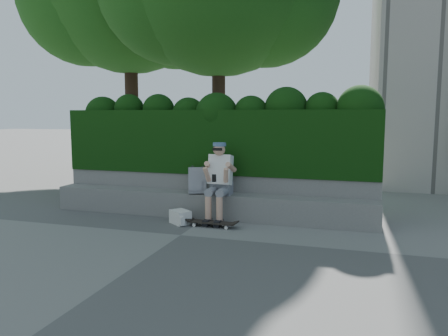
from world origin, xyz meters
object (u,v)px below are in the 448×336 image
(skateboard, at_px, (212,223))
(backpack_plaid, at_px, (197,181))
(person, at_px, (219,179))
(backpack_ground, at_px, (180,217))

(skateboard, xyz_separation_m, backpack_plaid, (-0.45, 0.53, 0.61))
(person, xyz_separation_m, skateboard, (0.01, -0.45, -0.68))
(person, height_order, skateboard, person)
(backpack_ground, bearing_deg, backpack_plaid, 110.92)
(skateboard, distance_m, backpack_ground, 0.59)
(backpack_plaid, bearing_deg, person, -31.75)
(backpack_plaid, xyz_separation_m, backpack_ground, (-0.14, -0.48, -0.57))
(person, height_order, backpack_ground, person)
(person, distance_m, skateboard, 0.81)
(person, relative_size, backpack_plaid, 2.95)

